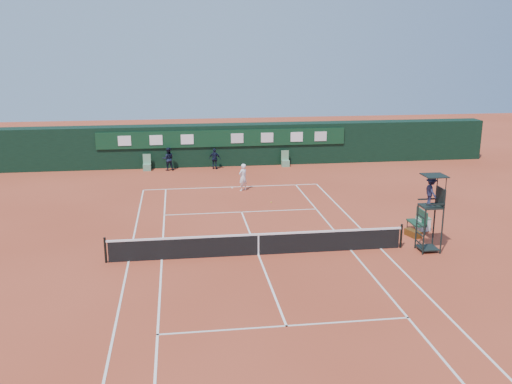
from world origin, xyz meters
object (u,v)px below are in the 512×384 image
Objects in this scene: umpire_chair at (431,197)px; tennis_net at (258,244)px; player_bench at (419,220)px; player at (243,177)px; cooler at (423,224)px.

tennis_net is at bearing 175.79° from umpire_chair.
player_bench is (0.68, 2.54, -1.86)m from umpire_chair.
player_bench is (8.08, 1.99, 0.09)m from tennis_net.
tennis_net and player_bench have the same top height.
player is at bearing 86.81° from tennis_net.
umpire_chair is (7.41, -0.55, 1.95)m from tennis_net.
player_bench is at bearing 13.85° from tennis_net.
tennis_net is 7.70× the size of player.
cooler is 11.73m from player.
tennis_net is 8.33m from player_bench.
umpire_chair is at bearing -109.98° from cooler.
cooler is at bearing 93.80° from player.
umpire_chair is 2.85× the size of player_bench.
player is at bearing 131.74° from cooler.
player_bench is at bearing 91.89° from player.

